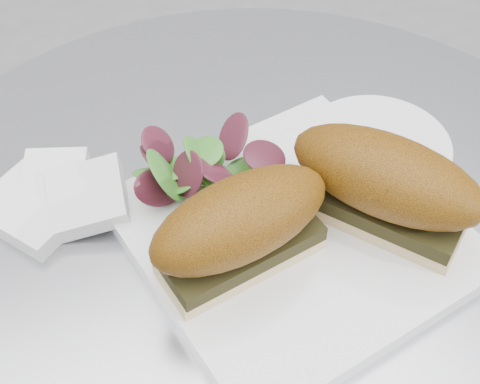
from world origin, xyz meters
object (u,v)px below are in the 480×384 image
(plate, at_px, (293,234))
(sandwich_right, at_px, (385,183))
(sandwich_left, at_px, (241,226))
(saucer, at_px, (377,147))

(plate, bearing_deg, sandwich_right, -15.10)
(sandwich_left, bearing_deg, sandwich_right, -11.13)
(plate, bearing_deg, saucer, 27.75)
(sandwich_right, relative_size, saucer, 1.24)
(plate, distance_m, saucer, 0.14)
(plate, xyz_separation_m, saucer, (0.12, 0.06, -0.00))
(sandwich_left, height_order, sandwich_right, same)
(plate, relative_size, sandwich_right, 1.44)
(sandwich_left, relative_size, sandwich_right, 0.91)
(plate, height_order, sandwich_left, sandwich_left)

